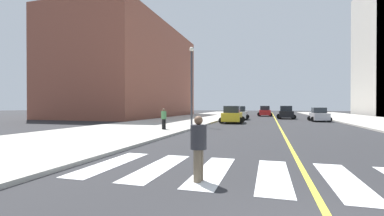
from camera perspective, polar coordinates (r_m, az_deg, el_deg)
name	(u,v)px	position (r m, az deg, el deg)	size (l,w,h in m)	color
sidewalk_kerb_west	(152,125)	(26.46, -8.69, -3.74)	(10.00, 120.00, 0.15)	#B2ADA3
crosswalk_paint	(307,178)	(8.23, 23.78, -13.72)	(13.50, 4.00, 0.01)	silver
lane_divider_paint	(275,118)	(43.97, 17.67, -2.17)	(0.16, 80.00, 0.01)	yellow
low_rise_brick_west	(132,73)	(52.59, -13.04, 7.56)	(16.00, 32.00, 17.02)	brown
car_silver_nearest	(319,115)	(37.65, 26.00, -1.37)	(2.55, 4.04, 1.79)	#B7B7BC
car_white_second	(240,113)	(39.20, 10.36, -1.14)	(2.85, 4.46, 1.96)	silver
car_yellow_third	(232,115)	(30.97, 8.77, -1.53)	(2.86, 4.52, 2.00)	gold
car_black_fourth	(286,113)	(43.21, 19.83, -0.98)	(2.88, 4.55, 2.01)	black
car_red_fifth	(265,111)	(52.53, 15.59, -0.72)	(2.94, 4.57, 2.00)	red
pedestrian_crossing	(198,145)	(7.03, 1.42, -8.17)	(0.43, 0.43, 1.75)	brown
pedestrian_walking_west	(164,118)	(20.94, -6.17, -2.13)	(0.41, 0.41, 1.66)	black
street_lamp	(192,79)	(26.27, -0.09, 6.34)	(0.44, 0.44, 7.76)	#38383D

